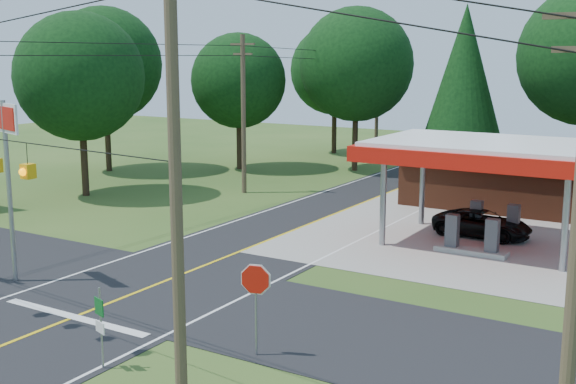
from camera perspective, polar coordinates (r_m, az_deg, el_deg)
The scene contains 14 objects.
ground at distance 28.09m, azimuth -11.07°, elevation -7.51°, with size 120.00×120.00×0.00m, color #2C4E1B.
main_highway at distance 28.09m, azimuth -11.07°, elevation -7.49°, with size 8.00×120.00×0.02m, color black.
cross_road at distance 28.08m, azimuth -11.07°, elevation -7.48°, with size 70.00×7.00×0.02m, color black.
lane_center_yellow at distance 28.08m, azimuth -11.08°, elevation -7.46°, with size 0.15×110.00×0.00m, color yellow.
gas_canopy at distance 34.13m, azimuth 15.48°, elevation 2.88°, with size 10.60×7.40×4.88m.
convenience_store at distance 43.86m, azimuth 20.21°, elevation 1.17°, with size 16.40×7.55×3.80m.
utility_pole_near_right at distance 16.72m, azimuth -8.89°, elevation 1.19°, with size 1.80×0.30×11.50m.
utility_pole_far_left at distance 45.92m, azimuth -3.54°, elevation 6.34°, with size 1.80×0.30×10.00m.
utility_pole_north at distance 60.02m, azimuth 7.04°, elevation 6.87°, with size 0.30×0.30×9.50m.
treeline_backdrop at distance 46.92m, azimuth 9.74°, elevation 9.10°, with size 70.27×51.59×13.30m.
suv_car at distance 36.32m, azimuth 15.10°, elevation -2.45°, with size 4.67×4.67×1.30m, color black.
big_stop_sign at distance 29.28m, azimuth -21.40°, elevation 3.28°, with size 2.51×0.90×7.06m.
octagonal_stop_sign at distance 21.03m, azimuth -2.58°, elevation -7.47°, with size 0.94×0.30×2.82m.
route_sign_post at distance 21.05m, azimuth -14.62°, elevation -9.81°, with size 0.47×0.18×2.39m.
Camera 1 is at (18.18, -19.57, 8.69)m, focal length 45.00 mm.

